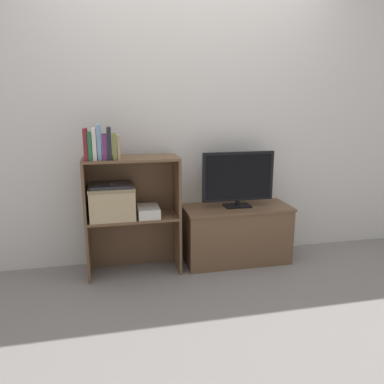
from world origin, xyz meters
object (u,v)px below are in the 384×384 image
Objects in this scene: book_plum at (105,147)px; magazine_stack at (148,211)px; book_maroon at (86,144)px; book_olive at (115,146)px; storage_basket_left at (112,201)px; tv at (238,178)px; book_charcoal at (109,143)px; book_skyblue at (99,142)px; book_ivory at (94,144)px; laptop at (111,185)px; book_tan at (119,147)px; book_forest at (90,146)px; tv_stand at (236,234)px.

book_plum reaches higher than magazine_stack.
magazine_stack is (0.45, 0.03, -0.55)m from book_maroon.
storage_basket_left is at bearing 130.69° from book_olive.
tv is 2.62× the size of book_charcoal.
book_skyblue is at bearing 180.00° from book_olive.
book_ivory is 0.75× the size of laptop.
book_tan reaches higher than laptop.
tv is at bearing 2.34° from storage_basket_left.
tv is at bearing 2.34° from laptop.
book_forest is at bearing 180.00° from book_tan.
book_skyblue reaches higher than storage_basket_left.
book_forest is 1.10× the size of book_plum.
book_skyblue is at bearing -175.00° from magazine_stack.
book_ivory reaches higher than laptop.
tv_stand is 4.94× the size of book_plum.
magazine_stack is (-0.78, -0.06, 0.27)m from tv_stand.
tv_stand is 3.90× the size of book_charcoal.
laptop reaches higher than storage_basket_left.
book_forest is 0.79× the size of book_skyblue.
book_ivory is at bearing 0.00° from book_maroon.
storage_basket_left is at bearing 31.35° from book_skyblue.
book_olive is at bearing 0.00° from book_maroon.
laptop is 1.24× the size of magazine_stack.
book_charcoal is (0.11, 0.00, 0.00)m from book_ivory.
book_forest is at bearing -175.81° from magazine_stack.
book_maroon is at bearing -175.94° from tv.
book_maroon is 0.10m from book_skyblue.
storage_basket_left is at bearing 146.90° from book_tan.
book_maroon is at bearing 180.00° from book_tan.
book_tan is at bearing 0.00° from book_skyblue.
book_charcoal reaches higher than book_ivory.
book_plum is 1.03× the size of book_tan.
book_plum is at bearing -128.89° from storage_basket_left.
tv is 1.18m from book_skyblue.
laptop is at bearing -90.00° from storage_basket_left.
tv_stand is 2.60× the size of storage_basket_left.
tv is 1.75× the size of storage_basket_left.
book_skyblue is 0.83× the size of laptop.
book_tan is 0.72× the size of magazine_stack.
laptop is at bearing 22.14° from book_ivory.
book_ivory is 0.93× the size of magazine_stack.
tv_stand is 3.98× the size of book_maroon.
book_maroon is at bearing -165.55° from storage_basket_left.
book_maroon reaches higher than book_tan.
book_forest is at bearing -175.84° from tv.
magazine_stack is (0.28, -0.01, -0.23)m from laptop.
book_maroon reaches higher than tv.
book_tan is 0.58× the size of laptop.
book_olive is at bearing 0.00° from book_ivory.
storage_basket_left is at bearing 22.14° from book_ivory.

